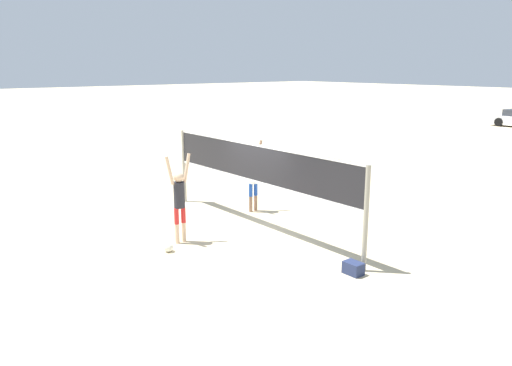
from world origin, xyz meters
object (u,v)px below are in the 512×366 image
at_px(volleyball, 168,247).
at_px(gear_bag, 353,268).
at_px(volleyball_net, 256,169).
at_px(player_spiker, 179,197).
at_px(player_blocker, 253,175).

xyz_separation_m(volleyball, gear_bag, (3.74, 2.45, 0.02)).
height_order(volleyball_net, player_spiker, volleyball_net).
xyz_separation_m(player_spiker, player_blocker, (-1.02, 3.23, -0.05)).
relative_size(player_spiker, gear_bag, 5.48).
bearing_deg(volleyball, volleyball_net, 90.15).
bearing_deg(volleyball_net, player_blocker, 143.64).
bearing_deg(gear_bag, volleyball, -146.72).
xyz_separation_m(player_spiker, gear_bag, (4.14, 1.87, -1.08)).
relative_size(player_blocker, gear_bag, 5.29).
distance_m(player_blocker, gear_bag, 5.43).
distance_m(volleyball_net, volleyball, 3.19).
bearing_deg(volleyball, player_blocker, 110.43).
distance_m(player_spiker, player_blocker, 3.38).
bearing_deg(player_blocker, volleyball, 20.43).
height_order(player_spiker, gear_bag, player_spiker).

